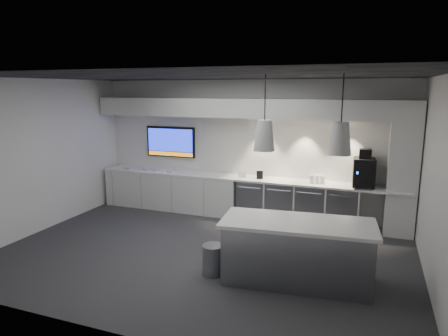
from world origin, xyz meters
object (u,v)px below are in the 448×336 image
at_px(coffee_machine, 364,171).
at_px(wall_tv, 171,142).
at_px(bin, 213,260).
at_px(island, 297,252).

bearing_deg(coffee_machine, wall_tv, 172.66).
xyz_separation_m(wall_tv, bin, (2.35, -3.13, -1.33)).
bearing_deg(coffee_machine, island, -110.95).
distance_m(island, coffee_machine, 2.89).
distance_m(wall_tv, island, 4.76).
xyz_separation_m(wall_tv, coffee_machine, (4.40, -0.25, -0.35)).
bearing_deg(island, wall_tv, 135.05).
distance_m(bin, coffee_machine, 3.67).
height_order(island, coffee_machine, coffee_machine).
relative_size(wall_tv, island, 0.55).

